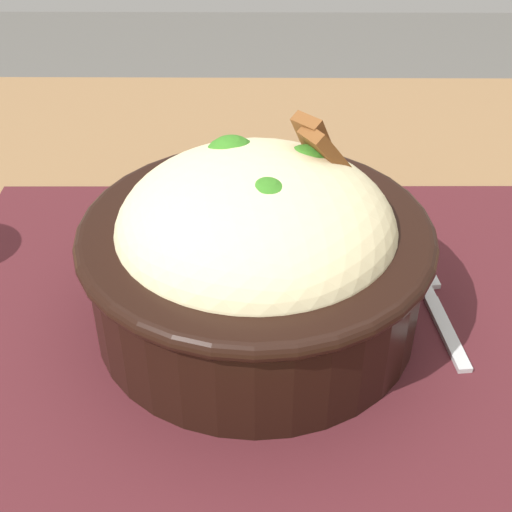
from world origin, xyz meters
name	(u,v)px	position (x,y,z in m)	size (l,w,h in m)	color
table	(273,399)	(0.00, 0.00, 0.67)	(1.28, 0.87, 0.73)	olive
placemat	(283,314)	(0.01, 0.02, 0.73)	(0.47, 0.33, 0.00)	#47191E
bowl	(256,250)	(-0.01, 0.02, 0.78)	(0.22, 0.22, 0.13)	black
fork	(430,296)	(0.11, 0.04, 0.73)	(0.03, 0.13, 0.00)	silver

